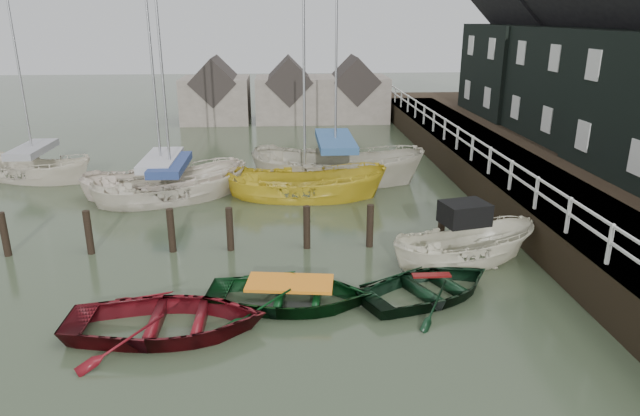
{
  "coord_description": "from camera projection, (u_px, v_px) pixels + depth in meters",
  "views": [
    {
      "loc": [
        0.51,
        -13.72,
        7.03
      ],
      "look_at": [
        1.6,
        2.8,
        1.4
      ],
      "focal_mm": 32.0,
      "sensor_mm": 36.0,
      "label": 1
    }
  ],
  "objects": [
    {
      "name": "sailboat_e",
      "position": [
        37.0,
        178.0,
        25.65
      ],
      "size": [
        6.3,
        4.16,
        9.54
      ],
      "rotation": [
        0.0,
        0.0,
        1.21
      ],
      "color": "beige",
      "rests_on": "ground"
    },
    {
      "name": "pier",
      "position": [
        488.0,
        166.0,
        25.0
      ],
      "size": [
        3.04,
        32.0,
        2.7
      ],
      "color": "black",
      "rests_on": "ground"
    },
    {
      "name": "rowboat_red",
      "position": [
        168.0,
        333.0,
        13.26
      ],
      "size": [
        4.62,
        3.31,
        0.95
      ],
      "primitive_type": "imported",
      "rotation": [
        0.0,
        0.0,
        1.56
      ],
      "color": "#520B11",
      "rests_on": "ground"
    },
    {
      "name": "sailboat_d",
      "position": [
        335.0,
        178.0,
        25.56
      ],
      "size": [
        8.29,
        4.98,
        13.55
      ],
      "rotation": [
        0.0,
        0.0,
        1.29
      ],
      "color": "beige",
      "rests_on": "ground"
    },
    {
      "name": "sailboat_c",
      "position": [
        305.0,
        197.0,
        23.18
      ],
      "size": [
        6.75,
        3.19,
        9.85
      ],
      "rotation": [
        0.0,
        0.0,
        1.45
      ],
      "color": "gold",
      "rests_on": "ground"
    },
    {
      "name": "land_strip",
      "position": [
        607.0,
        180.0,
        25.58
      ],
      "size": [
        14.0,
        38.0,
        1.5
      ],
      "primitive_type": "cube",
      "color": "black",
      "rests_on": "ground"
    },
    {
      "name": "rowboat_dkgreen",
      "position": [
        430.0,
        296.0,
        14.98
      ],
      "size": [
        4.77,
        4.23,
        0.82
      ],
      "primitive_type": "imported",
      "rotation": [
        0.0,
        0.0,
        2.01
      ],
      "color": "black",
      "rests_on": "ground"
    },
    {
      "name": "motorboat",
      "position": [
        463.0,
        260.0,
        16.97
      ],
      "size": [
        4.84,
        2.72,
        2.72
      ],
      "rotation": [
        0.0,
        0.0,
        1.8
      ],
      "color": "beige",
      "rests_on": "ground"
    },
    {
      "name": "sailboat_a",
      "position": [
        164.0,
        194.0,
        23.39
      ],
      "size": [
        6.71,
        3.48,
        10.93
      ],
      "rotation": [
        0.0,
        0.0,
        1.75
      ],
      "color": "beige",
      "rests_on": "ground"
    },
    {
      "name": "ground",
      "position": [
        267.0,
        293.0,
        15.19
      ],
      "size": [
        120.0,
        120.0,
        0.0
      ],
      "primitive_type": "plane",
      "color": "#2F3723",
      "rests_on": "ground"
    },
    {
      "name": "far_sheds",
      "position": [
        287.0,
        94.0,
        39.21
      ],
      "size": [
        14.0,
        4.08,
        4.39
      ],
      "color": "#665B51",
      "rests_on": "ground"
    },
    {
      "name": "mooring_pilings",
      "position": [
        233.0,
        235.0,
        17.79
      ],
      "size": [
        13.72,
        0.22,
        1.8
      ],
      "color": "black",
      "rests_on": "ground"
    },
    {
      "name": "rowboat_green",
      "position": [
        290.0,
        305.0,
        14.55
      ],
      "size": [
        4.54,
        3.51,
        0.87
      ],
      "primitive_type": "imported",
      "rotation": [
        0.0,
        0.0,
        1.44
      ],
      "color": "black",
      "rests_on": "ground"
    },
    {
      "name": "sailboat_b",
      "position": [
        173.0,
        198.0,
        22.85
      ],
      "size": [
        6.59,
        4.4,
        12.47
      ],
      "rotation": [
        0.0,
        0.0,
        1.94
      ],
      "color": "beige",
      "rests_on": "ground"
    }
  ]
}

